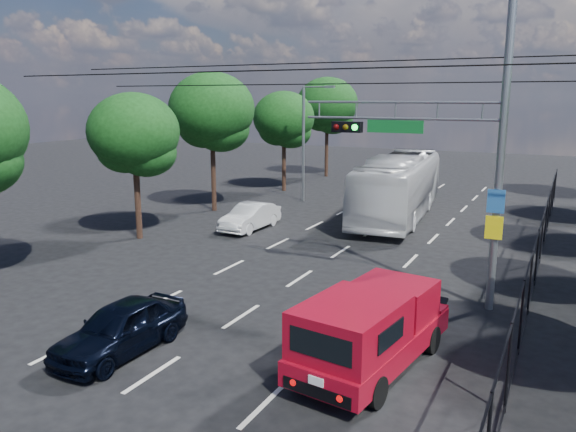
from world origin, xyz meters
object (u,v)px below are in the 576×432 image
Objects in this scene: white_bus at (399,187)px; white_van at (250,217)px; navy_hatchback at (121,328)px; signal_mast at (459,137)px; red_pickup at (371,328)px.

white_van is at bearing -138.59° from white_bus.
navy_hatchback is 0.32× the size of white_bus.
signal_mast reaches higher than white_bus.
red_pickup is 15.03m from white_van.
signal_mast is at bearing -27.04° from white_van.
signal_mast is 11.03m from navy_hatchback.
white_bus is (-4.31, 17.32, 0.63)m from red_pickup.
navy_hatchback is 19.44m from white_bus.
signal_mast is 2.44× the size of navy_hatchback.
signal_mast is 2.45× the size of white_van.
white_bus is at bearing 103.97° from red_pickup.
white_bus is (-5.10, 11.93, -3.56)m from signal_mast.
navy_hatchback is (-6.77, -7.41, -4.58)m from signal_mast.
white_van is (-10.78, 5.83, -4.60)m from signal_mast.
red_pickup is 1.42× the size of white_van.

